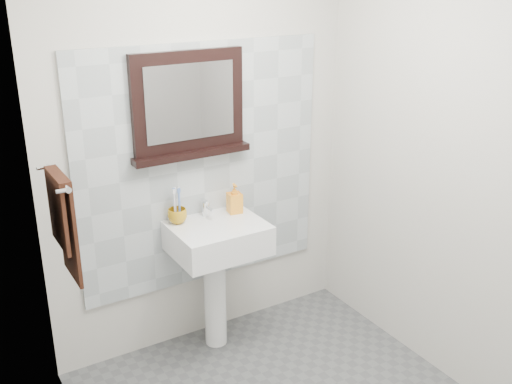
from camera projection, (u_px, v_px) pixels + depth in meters
back_wall at (202, 151)px, 3.63m from camera, size 2.00×0.01×2.50m
left_wall at (93, 262)px, 2.26m from camera, size 0.01×2.20×2.50m
right_wall at (458, 174)px, 3.23m from camera, size 0.01×2.20×2.50m
splashback at (203, 167)px, 3.66m from camera, size 1.60×0.02×1.50m
pedestal_sink at (217, 251)px, 3.64m from camera, size 0.55×0.44×0.96m
toothbrush_cup at (177, 216)px, 3.57m from camera, size 0.14×0.14×0.09m
toothbrushes at (177, 204)px, 3.54m from camera, size 0.05×0.04×0.21m
soap_dispenser at (235, 198)px, 3.70m from camera, size 0.10×0.10×0.19m
framed_mirror at (189, 107)px, 3.45m from camera, size 0.73×0.11×0.62m
towel_bar at (57, 178)px, 2.82m from camera, size 0.07×0.40×0.03m
hand_towel at (63, 219)px, 2.89m from camera, size 0.06×0.30×0.55m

